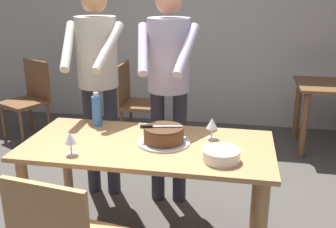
# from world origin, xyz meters

# --- Properties ---
(back_wall) EXTENTS (10.00, 0.12, 2.70)m
(back_wall) POSITION_xyz_m (0.00, 2.67, 1.35)
(back_wall) COLOR #BCB7AD
(back_wall) RESTS_ON ground_plane
(main_dining_table) EXTENTS (1.61, 0.76, 0.75)m
(main_dining_table) POSITION_xyz_m (0.00, 0.00, 0.63)
(main_dining_table) COLOR tan
(main_dining_table) RESTS_ON ground_plane
(cake_on_platter) EXTENTS (0.34, 0.34, 0.11)m
(cake_on_platter) POSITION_xyz_m (0.10, 0.02, 0.80)
(cake_on_platter) COLOR silver
(cake_on_platter) RESTS_ON main_dining_table
(cake_knife) EXTENTS (0.27, 0.08, 0.02)m
(cake_knife) POSITION_xyz_m (0.03, 0.01, 0.87)
(cake_knife) COLOR silver
(cake_knife) RESTS_ON cake_on_platter
(plate_stack) EXTENTS (0.22, 0.22, 0.07)m
(plate_stack) POSITION_xyz_m (0.48, -0.17, 0.79)
(plate_stack) COLOR white
(plate_stack) RESTS_ON main_dining_table
(wine_glass_near) EXTENTS (0.08, 0.08, 0.14)m
(wine_glass_near) POSITION_xyz_m (-0.41, -0.25, 0.85)
(wine_glass_near) COLOR silver
(wine_glass_near) RESTS_ON main_dining_table
(wine_glass_far) EXTENTS (0.08, 0.08, 0.14)m
(wine_glass_far) POSITION_xyz_m (0.40, 0.16, 0.85)
(wine_glass_far) COLOR silver
(wine_glass_far) RESTS_ON main_dining_table
(water_bottle) EXTENTS (0.07, 0.07, 0.25)m
(water_bottle) POSITION_xyz_m (-0.44, 0.27, 0.86)
(water_bottle) COLOR #387AC6
(water_bottle) RESTS_ON main_dining_table
(person_cutting_cake) EXTENTS (0.47, 0.56, 1.72)m
(person_cutting_cake) POSITION_xyz_m (0.03, 0.59, 1.08)
(person_cutting_cake) COLOR #2D2D38
(person_cutting_cake) RESTS_ON ground_plane
(person_standing_beside) EXTENTS (0.47, 0.56, 1.72)m
(person_standing_beside) POSITION_xyz_m (-0.55, 0.62, 1.08)
(person_standing_beside) COLOR #2D2D38
(person_standing_beside) RESTS_ON ground_plane
(background_chair_0) EXTENTS (0.44, 0.44, 0.90)m
(background_chair_0) POSITION_xyz_m (-0.60, 1.85, 0.49)
(background_chair_0) COLOR brown
(background_chair_0) RESTS_ON ground_plane
(background_chair_1) EXTENTS (0.59, 0.59, 0.90)m
(background_chair_1) POSITION_xyz_m (-1.85, 1.74, 0.49)
(background_chair_1) COLOR brown
(background_chair_1) RESTS_ON ground_plane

